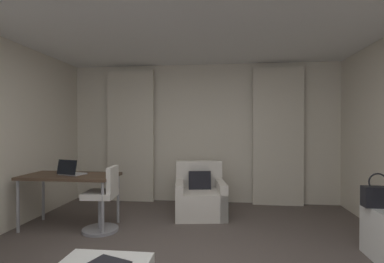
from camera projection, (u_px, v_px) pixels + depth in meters
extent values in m
cube|color=beige|center=(203.00, 133.00, 5.52)|extent=(5.12, 0.06, 2.60)
cube|color=beige|center=(131.00, 136.00, 5.54)|extent=(0.90, 0.06, 2.50)
cube|color=beige|center=(278.00, 136.00, 5.24)|extent=(0.90, 0.06, 2.50)
cube|color=silver|center=(200.00, 203.00, 4.62)|extent=(0.88, 0.90, 0.41)
cube|color=silver|center=(199.00, 173.00, 4.94)|extent=(0.79, 0.25, 0.43)
cube|color=silver|center=(221.00, 198.00, 4.63)|extent=(0.23, 0.80, 0.55)
cube|color=silver|center=(180.00, 199.00, 4.60)|extent=(0.23, 0.80, 0.55)
cube|color=black|center=(200.00, 182.00, 4.73)|extent=(0.39, 0.25, 0.37)
cube|color=#4C3828|center=(70.00, 176.00, 4.07)|extent=(1.28, 0.65, 0.04)
cylinder|color=#99999E|center=(43.00, 197.00, 4.41)|extent=(0.04, 0.04, 0.70)
cylinder|color=#99999E|center=(118.00, 199.00, 4.28)|extent=(0.04, 0.04, 0.70)
cylinder|color=#99999E|center=(18.00, 206.00, 3.87)|extent=(0.04, 0.04, 0.70)
cylinder|color=#99999E|center=(103.00, 209.00, 3.74)|extent=(0.04, 0.04, 0.70)
cylinder|color=gray|center=(100.00, 214.00, 3.92)|extent=(0.06, 0.06, 0.46)
cylinder|color=gray|center=(100.00, 230.00, 3.93)|extent=(0.48, 0.48, 0.04)
cube|color=silver|center=(100.00, 194.00, 3.92)|extent=(0.43, 0.43, 0.08)
cube|color=silver|center=(113.00, 179.00, 3.91)|extent=(0.08, 0.36, 0.34)
cube|color=#ADADB2|center=(73.00, 174.00, 4.08)|extent=(0.37, 0.30, 0.02)
cube|color=black|center=(67.00, 167.00, 3.98)|extent=(0.32, 0.13, 0.20)
cube|color=black|center=(378.00, 197.00, 3.11)|extent=(0.30, 0.14, 0.22)
torus|color=black|center=(378.00, 182.00, 3.11)|extent=(0.20, 0.02, 0.20)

